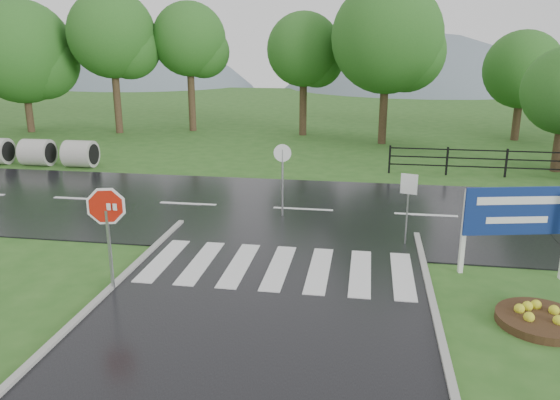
# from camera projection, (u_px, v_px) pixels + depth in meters

# --- Properties ---
(ground) EXTENTS (120.00, 120.00, 0.00)m
(ground) POSITION_uv_depth(u_px,v_px,m) (229.00, 392.00, 8.75)
(ground) COLOR #2D5D1F
(ground) RESTS_ON ground
(main_road) EXTENTS (90.00, 8.00, 0.04)m
(main_road) POSITION_uv_depth(u_px,v_px,m) (303.00, 210.00, 18.24)
(main_road) COLOR black
(main_road) RESTS_ON ground
(crosswalk) EXTENTS (6.50, 2.80, 0.02)m
(crosswalk) POSITION_uv_depth(u_px,v_px,m) (279.00, 267.00, 13.48)
(crosswalk) COLOR silver
(crosswalk) RESTS_ON ground
(fence_west) EXTENTS (9.58, 0.08, 1.20)m
(fence_west) POSITION_uv_depth(u_px,v_px,m) (507.00, 160.00, 22.53)
(fence_west) COLOR black
(fence_west) RESTS_ON ground
(hills) EXTENTS (102.00, 48.00, 48.00)m
(hills) POSITION_uv_depth(u_px,v_px,m) (375.00, 202.00, 74.17)
(hills) COLOR slate
(hills) RESTS_ON ground
(treeline) EXTENTS (83.20, 5.20, 10.00)m
(treeline) POSITION_uv_depth(u_px,v_px,m) (349.00, 140.00, 31.36)
(treeline) COLOR #225C1C
(treeline) RESTS_ON ground
(culvert_pipes) EXTENTS (7.60, 1.20, 1.20)m
(culvert_pipes) POSITION_uv_depth(u_px,v_px,m) (16.00, 152.00, 24.93)
(culvert_pipes) COLOR #9E9B93
(culvert_pipes) RESTS_ON ground
(stop_sign) EXTENTS (1.11, 0.31, 2.57)m
(stop_sign) POSITION_uv_depth(u_px,v_px,m) (107.00, 215.00, 11.84)
(stop_sign) COLOR #939399
(stop_sign) RESTS_ON ground
(estate_billboard) EXTENTS (2.48, 0.60, 2.21)m
(estate_billboard) POSITION_uv_depth(u_px,v_px,m) (517.00, 216.00, 12.73)
(estate_billboard) COLOR silver
(estate_billboard) RESTS_ON ground
(flower_bed) EXTENTS (1.73, 1.73, 0.35)m
(flower_bed) POSITION_uv_depth(u_px,v_px,m) (541.00, 318.00, 10.84)
(flower_bed) COLOR #332111
(flower_bed) RESTS_ON ground
(reg_sign_small) EXTENTS (0.44, 0.15, 2.03)m
(reg_sign_small) POSITION_uv_depth(u_px,v_px,m) (408.00, 195.00, 14.69)
(reg_sign_small) COLOR #939399
(reg_sign_small) RESTS_ON ground
(reg_sign_round) EXTENTS (0.55, 0.07, 2.38)m
(reg_sign_round) POSITION_uv_depth(u_px,v_px,m) (282.00, 172.00, 17.10)
(reg_sign_round) COLOR #939399
(reg_sign_round) RESTS_ON ground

